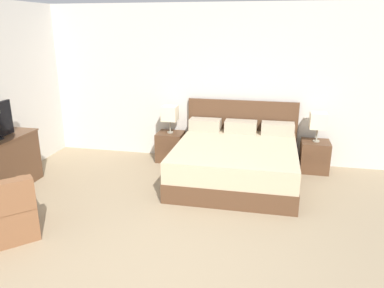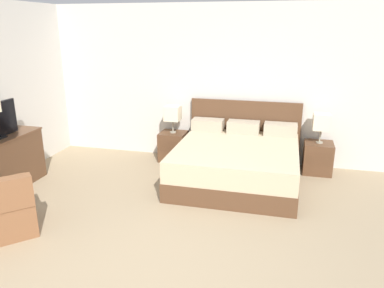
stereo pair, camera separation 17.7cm
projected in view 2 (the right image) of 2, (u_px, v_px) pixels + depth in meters
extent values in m
plane|color=#998466|center=(148.00, 273.00, 3.70)|extent=(10.48, 10.48, 0.00)
cube|color=beige|center=(217.00, 84.00, 6.54)|extent=(7.19, 0.06, 2.71)
cube|color=brown|center=(236.00, 174.00, 5.79)|extent=(1.83, 1.92, 0.28)
cube|color=#C6B28E|center=(236.00, 156.00, 5.70)|extent=(1.81, 1.90, 0.31)
cube|color=brown|center=(244.00, 132.00, 6.57)|extent=(1.90, 0.05, 1.11)
cube|color=tan|center=(208.00, 125.00, 6.49)|extent=(0.54, 0.28, 0.20)
cube|color=tan|center=(243.00, 127.00, 6.35)|extent=(0.54, 0.28, 0.20)
cube|color=tan|center=(280.00, 129.00, 6.20)|extent=(0.54, 0.28, 0.20)
cube|color=brown|center=(173.00, 146.00, 6.76)|extent=(0.46, 0.44, 0.51)
cube|color=#3C2718|center=(170.00, 147.00, 6.54)|extent=(0.39, 0.01, 0.23)
cube|color=brown|center=(318.00, 158.00, 6.17)|extent=(0.46, 0.44, 0.51)
cube|color=#3C2718|center=(319.00, 159.00, 5.95)|extent=(0.39, 0.01, 0.23)
cylinder|color=gray|center=(173.00, 132.00, 6.68)|extent=(0.11, 0.11, 0.02)
cylinder|color=gray|center=(173.00, 126.00, 6.64)|extent=(0.02, 0.02, 0.21)
cube|color=beige|center=(173.00, 113.00, 6.57)|extent=(0.26, 0.26, 0.26)
cylinder|color=gray|center=(319.00, 142.00, 6.09)|extent=(0.11, 0.11, 0.02)
cylinder|color=gray|center=(320.00, 136.00, 6.05)|extent=(0.02, 0.02, 0.21)
cube|color=beige|center=(322.00, 122.00, 5.98)|extent=(0.26, 0.26, 0.26)
cube|color=brown|center=(3.00, 164.00, 5.47)|extent=(0.44, 1.31, 0.81)
cube|color=brown|center=(2.00, 217.00, 4.38)|extent=(0.96, 0.96, 0.40)
cube|color=brown|center=(26.00, 189.00, 4.44)|extent=(0.51, 0.50, 0.18)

